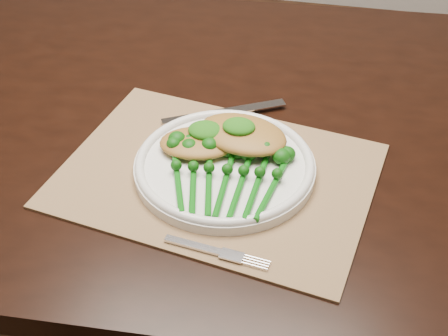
% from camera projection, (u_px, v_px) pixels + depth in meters
% --- Properties ---
extents(floor, '(4.00, 4.00, 0.00)m').
position_uv_depth(floor, '(242.00, 335.00, 1.60)').
color(floor, '#50301B').
rests_on(floor, ground).
extents(dining_table, '(1.65, 0.99, 0.75)m').
position_uv_depth(dining_table, '(193.00, 259.00, 1.30)').
color(dining_table, black).
rests_on(dining_table, ground).
extents(placemat, '(0.50, 0.40, 0.00)m').
position_uv_depth(placemat, '(217.00, 175.00, 0.93)').
color(placemat, olive).
rests_on(placemat, dining_table).
extents(dinner_plate, '(0.27, 0.27, 0.02)m').
position_uv_depth(dinner_plate, '(225.00, 165.00, 0.93)').
color(dinner_plate, white).
rests_on(dinner_plate, placemat).
extents(knife, '(0.20, 0.12, 0.01)m').
position_uv_depth(knife, '(212.00, 114.00, 1.04)').
color(knife, silver).
rests_on(knife, placemat).
extents(fork, '(0.14, 0.03, 0.00)m').
position_uv_depth(fork, '(223.00, 253.00, 0.80)').
color(fork, silver).
rests_on(fork, placemat).
extents(chicken_fillet_left, '(0.13, 0.10, 0.02)m').
position_uv_depth(chicken_fillet_left, '(197.00, 143.00, 0.94)').
color(chicken_fillet_left, '#A4742F').
rests_on(chicken_fillet_left, dinner_plate).
extents(chicken_fillet_right, '(0.16, 0.13, 0.03)m').
position_uv_depth(chicken_fillet_right, '(242.00, 134.00, 0.95)').
color(chicken_fillet_right, '#A4742F').
rests_on(chicken_fillet_right, dinner_plate).
extents(pesto_dollop_left, '(0.05, 0.05, 0.02)m').
position_uv_depth(pesto_dollop_left, '(206.00, 130.00, 0.95)').
color(pesto_dollop_left, '#134F0B').
rests_on(pesto_dollop_left, chicken_fillet_left).
extents(pesto_dollop_right, '(0.05, 0.04, 0.02)m').
position_uv_depth(pesto_dollop_right, '(239.00, 127.00, 0.94)').
color(pesto_dollop_right, '#134F0B').
rests_on(pesto_dollop_right, chicken_fillet_right).
extents(broccolini_bundle, '(0.17, 0.19, 0.04)m').
position_uv_depth(broccolini_bundle, '(225.00, 184.00, 0.88)').
color(broccolini_bundle, '#0C5B0E').
rests_on(broccolini_bundle, dinner_plate).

